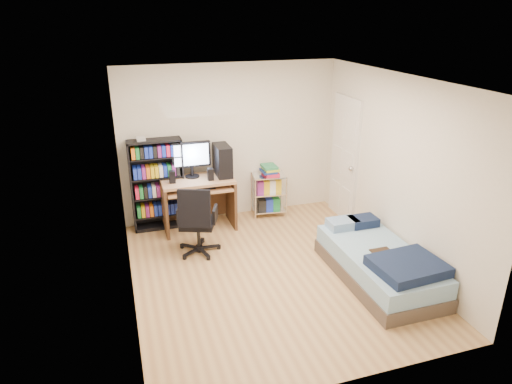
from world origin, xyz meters
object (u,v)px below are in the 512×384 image
object	(u,v)px
media_shelf	(157,184)
computer_desk	(204,182)
bed	(380,263)
office_chair	(198,232)

from	to	relation	value
media_shelf	computer_desk	world-z (taller)	media_shelf
media_shelf	computer_desk	size ratio (longest dim) A/B	1.08
bed	media_shelf	bearing A→B (deg)	136.00
media_shelf	office_chair	size ratio (longest dim) A/B	1.46
computer_desk	office_chair	size ratio (longest dim) A/B	1.35
media_shelf	office_chair	bearing A→B (deg)	-67.70
office_chair	bed	world-z (taller)	office_chair
media_shelf	bed	xyz separation A→B (m)	(2.48, -2.40, -0.51)
office_chair	bed	distance (m)	2.49
office_chair	media_shelf	bearing A→B (deg)	133.17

